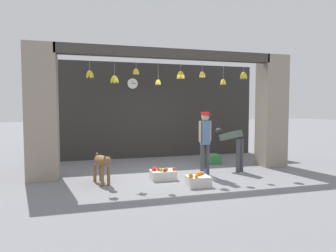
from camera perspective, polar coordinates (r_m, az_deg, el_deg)
The scene contains 13 objects.
ground_plane at distance 7.66m, azimuth 0.80°, elevation -9.13°, with size 60.00×60.00×0.00m, color slate.
shop_back_wall at distance 10.06m, azimuth -3.52°, elevation 2.93°, with size 7.43×0.12×3.14m, color #2D2B28.
shop_pillar_left at distance 7.52m, azimuth -22.90°, elevation 2.43°, with size 0.70×0.60×3.14m, color gray.
shop_pillar_right at distance 9.09m, azimuth 19.12°, elevation 2.67°, with size 0.70×0.60×3.14m, color gray.
storefront_awning at distance 7.70m, azimuth 0.68°, elevation 13.20°, with size 5.53×0.30×0.91m.
dog at distance 6.77m, azimuth -12.47°, elevation -6.86°, with size 0.42×0.85×0.68m.
shopkeeper at distance 7.41m, azimuth 7.06°, elevation -2.42°, with size 0.34×0.27×1.57m.
worker_stooping at distance 8.12m, azimuth 12.12°, elevation -3.12°, with size 0.53×0.81×1.12m.
fruit_crate_oranges at distance 6.54m, azimuth 5.73°, elevation -10.27°, with size 0.48×0.39×0.29m.
fruit_crate_apples at distance 7.11m, azimuth -1.00°, elevation -9.17°, with size 0.57×0.43×0.28m.
produce_box_green at distance 9.07m, azimuth 8.15°, elevation -6.28°, with size 0.51×0.42×0.28m, color #387A42.
water_bottle at distance 7.08m, azimuth 7.12°, elevation -9.09°, with size 0.07×0.07×0.29m.
wall_clock at distance 9.91m, azimuth -6.77°, elevation 8.03°, with size 0.36×0.03×0.36m.
Camera 1 is at (-2.12, -7.16, 1.69)m, focal length 32.00 mm.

